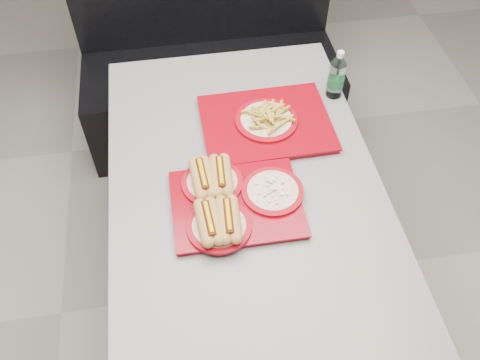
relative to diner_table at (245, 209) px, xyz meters
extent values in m
plane|color=gray|center=(0.00, 0.00, -0.58)|extent=(6.00, 6.00, 0.00)
cylinder|color=black|center=(0.00, 0.00, -0.56)|extent=(0.52, 0.52, 0.05)
cylinder|color=black|center=(0.00, 0.00, -0.20)|extent=(0.11, 0.11, 0.66)
cube|color=black|center=(0.00, 0.00, 0.12)|extent=(0.92, 1.42, 0.01)
cube|color=gray|center=(0.00, 0.00, 0.15)|extent=(0.90, 1.40, 0.04)
cube|color=black|center=(0.00, 1.02, -0.36)|extent=(1.30, 0.55, 0.45)
cube|color=maroon|center=(-0.04, -0.11, 0.17)|extent=(0.40, 0.31, 0.02)
cube|color=maroon|center=(-0.04, -0.11, 0.18)|extent=(0.41, 0.32, 0.01)
cylinder|color=maroon|center=(-0.11, -0.19, 0.19)|extent=(0.20, 0.20, 0.01)
cylinder|color=silver|center=(-0.11, -0.19, 0.20)|extent=(0.16, 0.16, 0.00)
cylinder|color=maroon|center=(-0.11, -0.02, 0.19)|extent=(0.20, 0.20, 0.01)
cylinder|color=silver|center=(-0.11, -0.02, 0.20)|extent=(0.16, 0.16, 0.00)
cylinder|color=maroon|center=(0.08, -0.08, 0.19)|extent=(0.20, 0.20, 0.01)
cylinder|color=silver|center=(0.08, -0.08, 0.20)|extent=(0.16, 0.16, 0.00)
cube|color=maroon|center=(0.12, 0.24, 0.17)|extent=(0.46, 0.36, 0.02)
cube|color=maroon|center=(0.12, 0.24, 0.19)|extent=(0.47, 0.37, 0.01)
cylinder|color=maroon|center=(0.12, 0.24, 0.20)|extent=(0.23, 0.23, 0.01)
cylinder|color=silver|center=(0.12, 0.24, 0.20)|extent=(0.19, 0.19, 0.01)
cylinder|color=silver|center=(0.41, 0.37, 0.24)|extent=(0.06, 0.06, 0.15)
cylinder|color=#18612E|center=(0.41, 0.37, 0.23)|extent=(0.06, 0.06, 0.04)
cone|color=silver|center=(0.41, 0.37, 0.33)|extent=(0.06, 0.06, 0.03)
cylinder|color=silver|center=(0.41, 0.37, 0.35)|extent=(0.03, 0.03, 0.02)
camera|label=1|loc=(-0.19, -1.06, 1.47)|focal=38.00mm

